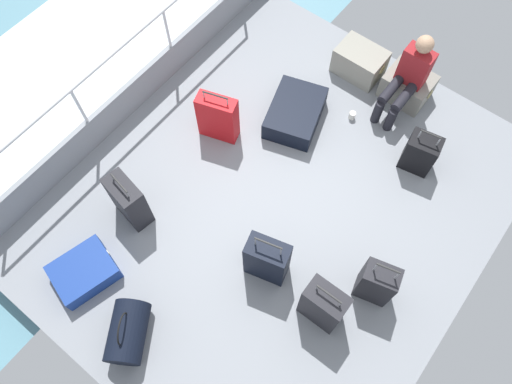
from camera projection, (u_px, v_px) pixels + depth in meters
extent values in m
cube|color=gray|center=(278.00, 202.00, 5.56)|extent=(4.40, 5.20, 0.06)
cube|color=gray|center=(135.00, 93.00, 5.91)|extent=(0.06, 5.20, 0.45)
cylinder|color=silver|center=(86.00, 118.00, 5.43)|extent=(0.04, 0.04, 1.00)
cylinder|color=silver|center=(170.00, 43.00, 5.90)|extent=(0.04, 0.04, 1.00)
cylinder|color=silver|center=(119.00, 49.00, 5.21)|extent=(0.04, 4.16, 0.04)
cube|color=white|center=(70.00, 67.00, 6.80)|extent=(2.40, 7.28, 0.01)
cube|color=gray|center=(360.00, 62.00, 6.17)|extent=(0.60, 0.42, 0.37)
torus|color=tan|center=(340.00, 46.00, 6.19)|extent=(0.02, 0.12, 0.12)
torus|color=tan|center=(382.00, 70.00, 6.02)|extent=(0.02, 0.12, 0.12)
cube|color=gray|center=(407.00, 86.00, 6.02)|extent=(0.56, 0.45, 0.35)
torus|color=tan|center=(388.00, 71.00, 6.04)|extent=(0.02, 0.12, 0.12)
torus|color=tan|center=(430.00, 95.00, 5.88)|extent=(0.02, 0.12, 0.12)
cube|color=maroon|center=(415.00, 66.00, 5.63)|extent=(0.34, 0.20, 0.48)
sphere|color=tan|center=(425.00, 44.00, 5.31)|extent=(0.20, 0.20, 0.20)
cylinder|color=black|center=(404.00, 98.00, 5.69)|extent=(0.12, 0.40, 0.12)
cylinder|color=black|center=(390.00, 119.00, 5.81)|extent=(0.11, 0.11, 0.35)
cylinder|color=black|center=(391.00, 90.00, 5.73)|extent=(0.12, 0.40, 0.12)
cylinder|color=black|center=(378.00, 112.00, 5.86)|extent=(0.11, 0.11, 0.35)
cube|color=black|center=(129.00, 201.00, 5.18)|extent=(0.46, 0.31, 0.65)
cylinder|color=#A5A8AD|center=(113.00, 177.00, 4.89)|extent=(0.02, 0.02, 0.09)
cylinder|color=#A5A8AD|center=(128.00, 194.00, 4.80)|extent=(0.02, 0.02, 0.09)
cylinder|color=#2D2D2D|center=(119.00, 183.00, 4.81)|extent=(0.28, 0.07, 0.02)
cube|color=white|center=(136.00, 189.00, 5.10)|extent=(0.05, 0.01, 0.08)
cube|color=black|center=(295.00, 113.00, 5.89)|extent=(0.80, 0.93, 0.27)
cube|color=silver|center=(306.00, 84.00, 5.99)|extent=(0.05, 0.02, 0.08)
cube|color=black|center=(376.00, 283.00, 4.81)|extent=(0.39, 0.31, 0.62)
cylinder|color=#A5A8AD|center=(375.00, 267.00, 4.47)|extent=(0.02, 0.02, 0.17)
cylinder|color=#A5A8AD|center=(397.00, 276.00, 4.43)|extent=(0.02, 0.02, 0.17)
cylinder|color=#2D2D2D|center=(388.00, 268.00, 4.37)|extent=(0.22, 0.08, 0.02)
cube|color=silver|center=(383.00, 268.00, 4.73)|extent=(0.05, 0.02, 0.08)
cube|color=red|center=(218.00, 118.00, 5.64)|extent=(0.50, 0.33, 0.65)
cylinder|color=#A5A8AD|center=(204.00, 94.00, 5.32)|extent=(0.02, 0.02, 0.10)
cylinder|color=#A5A8AD|center=(227.00, 101.00, 5.28)|extent=(0.02, 0.02, 0.10)
cylinder|color=#2D2D2D|center=(215.00, 95.00, 5.26)|extent=(0.29, 0.11, 0.02)
cube|color=green|center=(220.00, 100.00, 5.49)|extent=(0.05, 0.02, 0.08)
cube|color=black|center=(267.00, 260.00, 4.90)|extent=(0.48, 0.34, 0.65)
cylinder|color=#A5A8AD|center=(255.00, 241.00, 4.56)|extent=(0.02, 0.02, 0.15)
cylinder|color=#A5A8AD|center=(281.00, 251.00, 4.52)|extent=(0.02, 0.02, 0.15)
cylinder|color=#2D2D2D|center=(268.00, 243.00, 4.47)|extent=(0.27, 0.09, 0.02)
cube|color=white|center=(272.00, 245.00, 4.85)|extent=(0.05, 0.02, 0.08)
cube|color=black|center=(420.00, 153.00, 5.52)|extent=(0.39, 0.32, 0.51)
cylinder|color=#A5A8AD|center=(420.00, 134.00, 5.25)|extent=(0.02, 0.02, 0.14)
cylinder|color=#A5A8AD|center=(439.00, 142.00, 5.20)|extent=(0.02, 0.02, 0.14)
cylinder|color=#2D2D2D|center=(431.00, 134.00, 5.16)|extent=(0.23, 0.06, 0.02)
cube|color=silver|center=(427.00, 140.00, 5.48)|extent=(0.05, 0.02, 0.08)
cube|color=navy|center=(84.00, 272.00, 5.07)|extent=(0.64, 0.72, 0.21)
cube|color=white|center=(109.00, 253.00, 5.09)|extent=(0.05, 0.02, 0.08)
cube|color=black|center=(323.00, 305.00, 4.69)|extent=(0.41, 0.25, 0.67)
cylinder|color=#A5A8AD|center=(317.00, 287.00, 4.38)|extent=(0.02, 0.02, 0.09)
cylinder|color=#A5A8AD|center=(340.00, 304.00, 4.32)|extent=(0.02, 0.02, 0.09)
cylinder|color=#2D2D2D|center=(329.00, 294.00, 4.31)|extent=(0.27, 0.02, 0.02)
cube|color=green|center=(333.00, 290.00, 4.57)|extent=(0.05, 0.01, 0.08)
cylinder|color=black|center=(128.00, 332.00, 4.73)|extent=(0.61, 0.68, 0.36)
torus|color=black|center=(123.00, 329.00, 4.56)|extent=(0.18, 0.26, 0.30)
cylinder|color=white|center=(352.00, 115.00, 5.98)|extent=(0.08, 0.08, 0.10)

